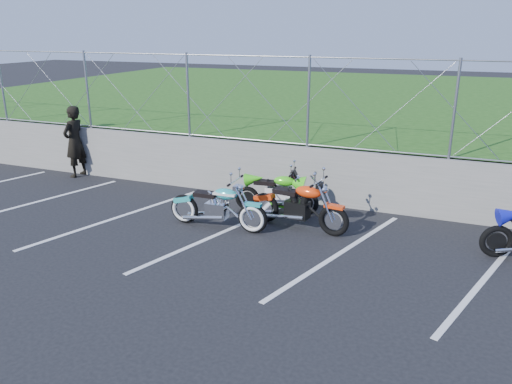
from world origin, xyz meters
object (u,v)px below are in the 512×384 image
at_px(sportbike_green, 278,195).
at_px(person_standing, 75,142).
at_px(naked_orange, 300,207).
at_px(cruiser_turquoise, 219,208).

height_order(sportbike_green, person_standing, person_standing).
xyz_separation_m(naked_orange, person_standing, (-6.72, 1.37, 0.50)).
distance_m(naked_orange, person_standing, 6.88).
distance_m(naked_orange, sportbike_green, 1.01).
distance_m(cruiser_turquoise, sportbike_green, 1.50).
xyz_separation_m(cruiser_turquoise, sportbike_green, (0.79, 1.27, -0.01)).
relative_size(cruiser_turquoise, person_standing, 1.11).
xyz_separation_m(cruiser_turquoise, person_standing, (-5.21, 1.94, 0.53)).
bearing_deg(person_standing, naked_orange, 80.86).
bearing_deg(sportbike_green, cruiser_turquoise, -129.93).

